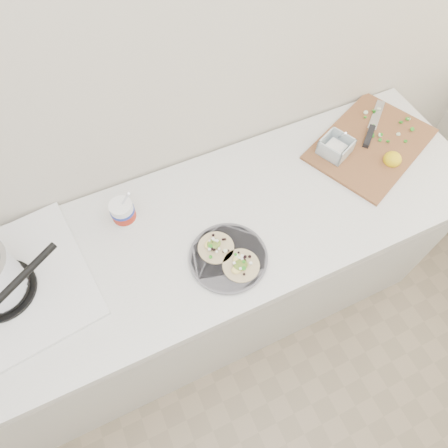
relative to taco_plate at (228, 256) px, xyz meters
name	(u,v)px	position (x,y,z in m)	size (l,w,h in m)	color
counter	(180,288)	(-0.16, 0.15, -0.47)	(2.44, 0.66, 0.90)	beige
taco_plate	(228,256)	(0.00, 0.00, 0.00)	(0.27, 0.27, 0.04)	#56545B
tub	(123,211)	(-0.27, 0.30, 0.05)	(0.09, 0.09, 0.19)	white
cutboard	(368,142)	(0.74, 0.23, 0.00)	(0.61, 0.53, 0.08)	brown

